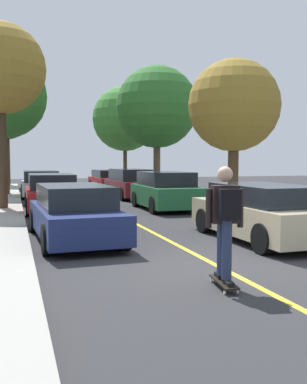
# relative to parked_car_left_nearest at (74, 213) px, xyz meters

# --- Properties ---
(ground) EXTENTS (80.00, 80.00, 0.00)m
(ground) POSITION_rel_parked_car_left_nearest_xyz_m (2.13, -3.31, -0.65)
(ground) COLOR #2D2D30
(center_line) EXTENTS (0.12, 39.20, 0.01)m
(center_line) POSITION_rel_parked_car_left_nearest_xyz_m (2.13, 0.69, -0.65)
(center_line) COLOR gold
(center_line) RESTS_ON ground
(parked_car_left_nearest) EXTENTS (1.96, 4.55, 1.33)m
(parked_car_left_nearest) POSITION_rel_parked_car_left_nearest_xyz_m (0.00, 0.00, 0.00)
(parked_car_left_nearest) COLOR navy
(parked_car_left_nearest) RESTS_ON ground
(parked_car_left_near) EXTENTS (1.98, 4.51, 1.39)m
(parked_car_left_near) POSITION_rel_parked_car_left_nearest_xyz_m (0.00, 6.68, 0.04)
(parked_car_left_near) COLOR maroon
(parked_car_left_near) RESTS_ON ground
(parked_car_left_far) EXTENTS (2.06, 4.32, 1.36)m
(parked_car_left_far) POSITION_rel_parked_car_left_nearest_xyz_m (-0.00, 13.31, 0.03)
(parked_car_left_far) COLOR #B7B7BC
(parked_car_left_far) RESTS_ON ground
(parked_car_right_nearest) EXTENTS (1.92, 4.31, 1.34)m
(parked_car_right_nearest) POSITION_rel_parked_car_left_nearest_xyz_m (4.26, -1.33, 0.02)
(parked_car_right_nearest) COLOR #BCAD89
(parked_car_right_nearest) RESTS_ON ground
(parked_car_right_near) EXTENTS (2.02, 4.04, 1.46)m
(parked_car_right_near) POSITION_rel_parked_car_left_nearest_xyz_m (4.26, 5.76, 0.07)
(parked_car_right_near) COLOR #1E5B33
(parked_car_right_near) RESTS_ON ground
(parked_car_right_far) EXTENTS (1.89, 4.46, 1.46)m
(parked_car_right_far) POSITION_rel_parked_car_left_nearest_xyz_m (4.26, 11.33, 0.07)
(parked_car_right_far) COLOR maroon
(parked_car_right_far) RESTS_ON ground
(parked_car_right_farthest) EXTENTS (1.92, 4.06, 1.30)m
(parked_car_right_farthest) POSITION_rel_parked_car_left_nearest_xyz_m (4.26, 16.90, 0.00)
(parked_car_right_farthest) COLOR maroon
(parked_car_right_farthest) RESTS_ON ground
(street_tree_left_nearest) EXTENTS (3.33, 3.33, 6.79)m
(street_tree_left_nearest) POSITION_rel_parked_car_left_nearest_xyz_m (-1.75, 6.91, 4.57)
(street_tree_left_nearest) COLOR #3D2D1E
(street_tree_left_nearest) RESTS_ON sidewalk_left
(street_tree_left_near) EXTENTS (4.46, 4.46, 7.34)m
(street_tree_left_near) POSITION_rel_parked_car_left_nearest_xyz_m (-1.75, 14.39, 4.58)
(street_tree_left_near) COLOR #4C3823
(street_tree_left_near) RESTS_ON sidewalk_left
(street_tree_left_far) EXTENTS (3.59, 3.59, 6.80)m
(street_tree_left_far) POSITION_rel_parked_car_left_nearest_xyz_m (-1.75, 22.96, 4.45)
(street_tree_left_far) COLOR #3D2D1E
(street_tree_left_far) RESTS_ON sidewalk_left
(street_tree_right_nearest) EXTENTS (3.20, 3.20, 5.27)m
(street_tree_right_nearest) POSITION_rel_parked_car_left_nearest_xyz_m (6.01, 3.57, 3.14)
(street_tree_right_nearest) COLOR #4C3823
(street_tree_right_nearest) RESTS_ON sidewalk_right
(street_tree_right_near) EXTENTS (4.35, 4.35, 6.76)m
(street_tree_right_near) POSITION_rel_parked_car_left_nearest_xyz_m (6.01, 12.37, 4.06)
(street_tree_right_near) COLOR brown
(street_tree_right_near) RESTS_ON sidewalk_right
(street_tree_right_far) EXTENTS (4.42, 4.42, 6.79)m
(street_tree_right_far) POSITION_rel_parked_car_left_nearest_xyz_m (6.01, 19.53, 4.07)
(street_tree_right_far) COLOR #4C3823
(street_tree_right_far) RESTS_ON sidewalk_right
(fire_hydrant) EXTENTS (0.20, 0.20, 0.70)m
(fire_hydrant) POSITION_rel_parked_car_left_nearest_xyz_m (5.76, -0.16, -0.16)
(fire_hydrant) COLOR #B2140F
(fire_hydrant) RESTS_ON sidewalk_right
(skateboard) EXTENTS (0.34, 0.86, 0.10)m
(skateboard) POSITION_rel_parked_car_left_nearest_xyz_m (1.62, -4.70, -0.56)
(skateboard) COLOR black
(skateboard) RESTS_ON ground
(skateboarder) EXTENTS (0.59, 0.71, 1.72)m
(skateboarder) POSITION_rel_parked_car_left_nearest_xyz_m (1.61, -4.73, 0.44)
(skateboarder) COLOR black
(skateboarder) RESTS_ON skateboard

